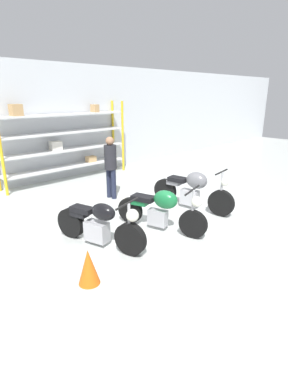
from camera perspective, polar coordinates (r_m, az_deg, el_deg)
ground_plane at (r=6.30m, az=2.53°, el=-6.89°), size 30.00×30.00×0.00m
back_wall at (r=9.86m, az=-19.18°, el=12.17°), size 30.00×0.08×3.60m
shelving_rack at (r=9.87m, az=-14.81°, el=9.55°), size 4.26×0.63×2.44m
motorcycle_black at (r=5.51m, az=-8.43°, el=-6.13°), size 0.83×1.91×0.95m
motorcycle_green at (r=6.05m, az=3.31°, el=-3.14°), size 0.85×1.95×0.98m
motorcycle_grey at (r=7.27m, az=9.16°, el=0.45°), size 0.64×2.13×1.05m
person_browsing at (r=7.87m, az=-6.39°, el=5.54°), size 0.36×0.36×1.64m
traffic_cone at (r=4.56m, az=-10.52°, el=-13.82°), size 0.32×0.32×0.55m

